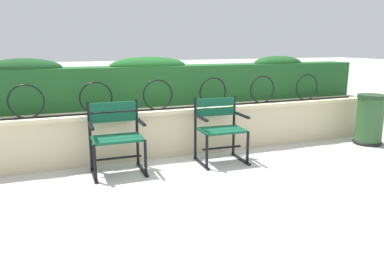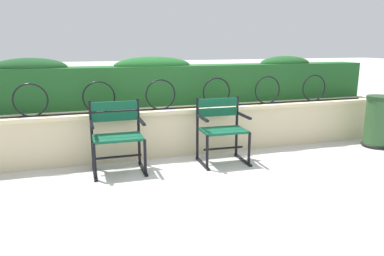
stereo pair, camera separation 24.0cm
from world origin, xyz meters
TOP-DOWN VIEW (x-y plane):
  - ground_plane at (0.00, 0.00)m, footprint 60.00×60.00m
  - stone_wall at (0.00, 0.96)m, footprint 6.76×0.41m
  - iron_arch_fence at (-0.18, 0.89)m, footprint 6.23×0.02m
  - hedge_row at (-0.03, 1.36)m, footprint 6.63×0.46m
  - park_chair_left at (-0.86, 0.46)m, footprint 0.63×0.53m
  - park_chair_right at (0.50, 0.41)m, footprint 0.63×0.54m
  - trash_bin at (3.05, 0.34)m, footprint 0.44×0.44m

SIDE VIEW (x-z plane):
  - ground_plane at x=0.00m, z-range 0.00..0.00m
  - stone_wall at x=0.00m, z-range 0.00..0.66m
  - trash_bin at x=3.05m, z-range -0.02..0.76m
  - park_chair_right at x=0.50m, z-range 0.04..0.88m
  - park_chair_left at x=-0.86m, z-range 0.03..0.90m
  - iron_arch_fence at x=-0.18m, z-range 0.63..1.05m
  - hedge_row at x=-0.03m, z-range 0.64..1.34m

